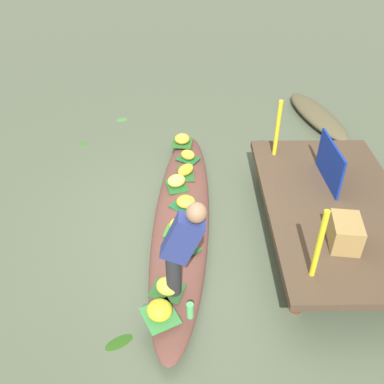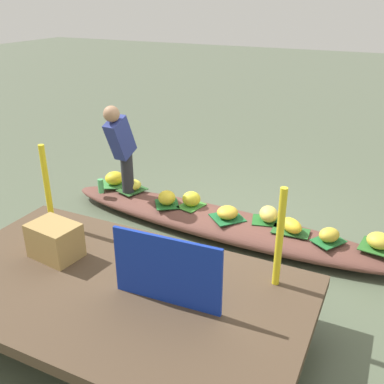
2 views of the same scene
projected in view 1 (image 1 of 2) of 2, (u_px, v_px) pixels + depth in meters
The scene contains 31 objects.
canal_water at pixel (182, 224), 5.84m from camera, with size 40.00×40.00×0.00m, color #505C46.
dock_platform at pixel (335, 207), 5.48m from camera, with size 3.20×1.80×0.48m.
vendor_boat at pixel (182, 217), 5.76m from camera, with size 4.40×0.74×0.25m, color brown.
moored_boat at pixel (317, 115), 8.21m from camera, with size 2.07×0.55×0.22m, color brown.
leaf_mat_0 at pixel (185, 249), 5.10m from camera, with size 0.32×0.28×0.01m, color #1D5D25.
banana_bunch_0 at pixel (185, 243), 5.05m from camera, with size 0.23×0.22×0.18m, color yellow.
leaf_mat_1 at pixel (188, 159), 6.71m from camera, with size 0.32×0.25×0.01m, color #1F632E.
banana_bunch_1 at pixel (188, 155), 6.66m from camera, with size 0.23×0.19×0.15m, color gold.
leaf_mat_2 at pixel (167, 291), 4.59m from camera, with size 0.35×0.28×0.01m, color #275526.
banana_bunch_2 at pixel (167, 286), 4.55m from camera, with size 0.25×0.22×0.15m, color yellow.
leaf_mat_3 at pixel (177, 232), 5.34m from camera, with size 0.32×0.25×0.01m, color #3B852E.
banana_bunch_3 at pixel (177, 226), 5.29m from camera, with size 0.23×0.19×0.19m, color yellow.
leaf_mat_4 at pixel (177, 186), 6.13m from camera, with size 0.37×0.28×0.01m, color #216125.
banana_bunch_4 at pixel (176, 181), 6.08m from camera, with size 0.26×0.21×0.18m, color #F6D658.
leaf_mat_5 at pixel (186, 206), 5.76m from camera, with size 0.35×0.33×0.01m, color #1B6230.
banana_bunch_5 at pixel (186, 202), 5.72m from camera, with size 0.25×0.26×0.14m, color gold.
leaf_mat_6 at pixel (182, 143), 7.10m from camera, with size 0.35×0.33×0.01m, color #2A6526.
banana_bunch_6 at pixel (182, 139), 7.05m from camera, with size 0.25×0.26×0.16m, color gold.
leaf_mat_7 at pixel (160, 316), 4.33m from camera, with size 0.37×0.33×0.01m, color #3B8642.
banana_bunch_7 at pixel (160, 310), 4.28m from camera, with size 0.26×0.26×0.18m, color yellow.
leaf_mat_8 at pixel (186, 174), 6.37m from camera, with size 0.41×0.24×0.01m, color #275C27.
banana_bunch_8 at pixel (186, 170), 6.33m from camera, with size 0.29×0.18×0.15m, color yellow.
vendor_person at pixel (182, 246), 4.16m from camera, with size 0.21×0.47×1.22m.
water_bottle at pixel (190, 310), 4.27m from camera, with size 0.08×0.08×0.19m, color #56BB69.
market_banner at pixel (330, 163), 5.66m from camera, with size 0.89×0.03×0.58m, color #122D9E.
railing_post_west at pixel (278, 128), 6.13m from camera, with size 0.06×0.06×0.87m, color yellow.
railing_post_east at pixel (319, 245), 4.21m from camera, with size 0.06×0.06×0.87m, color yellow.
produce_crate at pixel (345, 233), 4.75m from camera, with size 0.44×0.32×0.33m, color #A38248.
drifting_plant_0 at pixel (122, 119), 8.31m from camera, with size 0.22×0.18×0.01m, color #44823B.
drifting_plant_1 at pixel (84, 144), 7.55m from camera, with size 0.19×0.17×0.01m, color #3C6831.
drifting_plant_2 at pixel (119, 342), 4.36m from camera, with size 0.31×0.14×0.01m, color #275515.
Camera 1 is at (4.39, 0.09, 3.88)m, focal length 39.59 mm.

